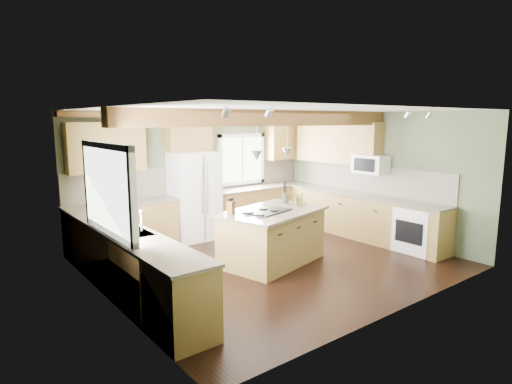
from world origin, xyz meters
TOP-DOWN VIEW (x-y plane):
  - floor at (0.00, 0.00)m, footprint 5.60×5.60m
  - ceiling at (0.00, 0.00)m, footprint 5.60×5.60m
  - wall_back at (0.00, 2.50)m, footprint 5.60×0.00m
  - wall_left at (-2.80, 0.00)m, footprint 0.00×5.00m
  - wall_right at (2.80, 0.00)m, footprint 0.00×5.00m
  - ceiling_beam at (0.00, -0.02)m, footprint 5.55×0.26m
  - soffit_trim at (0.00, 2.40)m, footprint 5.55×0.20m
  - backsplash_back at (0.00, 2.48)m, footprint 5.58×0.03m
  - backsplash_right at (2.78, 0.05)m, footprint 0.03×3.70m
  - base_cab_back_left at (-1.79, 2.20)m, footprint 2.02×0.60m
  - counter_back_left at (-1.79, 2.20)m, footprint 2.06×0.64m
  - base_cab_back_right at (1.49, 2.20)m, footprint 2.62×0.60m
  - counter_back_right at (1.49, 2.20)m, footprint 2.66×0.64m
  - base_cab_left at (-2.50, 0.05)m, footprint 0.60×3.70m
  - counter_left at (-2.50, 0.05)m, footprint 0.64×3.74m
  - base_cab_right at (2.50, 0.05)m, footprint 0.60×3.70m
  - counter_right at (2.50, 0.05)m, footprint 0.64×3.74m
  - upper_cab_back_left at (-1.99, 2.33)m, footprint 1.40×0.35m
  - upper_cab_over_fridge at (-0.30, 2.33)m, footprint 0.96×0.35m
  - upper_cab_right at (2.62, 0.90)m, footprint 0.35×2.20m
  - upper_cab_back_corner at (2.30, 2.33)m, footprint 0.90×0.35m
  - window_left at (-2.78, 0.05)m, footprint 0.04×1.60m
  - window_back at (1.15, 2.48)m, footprint 1.10×0.04m
  - sink at (-2.50, 0.05)m, footprint 0.50×0.65m
  - faucet at (-2.32, 0.05)m, footprint 0.02×0.02m
  - dishwasher at (-2.49, -1.25)m, footprint 0.60×0.60m
  - oven at (2.49, -1.25)m, footprint 0.60×0.72m
  - microwave at (2.58, -0.05)m, footprint 0.40×0.70m
  - pendant_left at (-0.43, -0.12)m, footprint 0.18×0.18m
  - pendant_right at (0.41, 0.09)m, footprint 0.18×0.18m
  - refrigerator at (-0.30, 2.12)m, footprint 0.90×0.74m
  - island at (-0.01, -0.02)m, footprint 1.95×1.45m
  - island_top at (-0.01, -0.02)m, footprint 2.09×1.59m
  - cooktop at (-0.15, -0.05)m, footprint 0.85×0.67m
  - knife_block at (-0.73, 0.18)m, footprint 0.16×0.15m
  - utensil_crock at (0.62, 0.36)m, footprint 0.14×0.14m
  - bottle_tray at (0.65, 0.02)m, footprint 0.31×0.31m

SIDE VIEW (x-z plane):
  - floor at x=0.00m, z-range 0.00..0.00m
  - dishwasher at x=-2.49m, z-range 0.01..0.85m
  - oven at x=2.49m, z-range 0.01..0.85m
  - base_cab_back_left at x=-1.79m, z-range 0.00..0.88m
  - base_cab_back_right at x=1.49m, z-range 0.00..0.88m
  - base_cab_left at x=-2.50m, z-range 0.00..0.88m
  - base_cab_right at x=2.50m, z-range 0.00..0.88m
  - island at x=-0.01m, z-range 0.00..0.88m
  - counter_back_left at x=-1.79m, z-range 0.88..0.92m
  - counter_back_right at x=1.49m, z-range 0.88..0.92m
  - counter_left at x=-2.50m, z-range 0.88..0.92m
  - counter_right at x=2.50m, z-range 0.88..0.92m
  - refrigerator at x=-0.30m, z-range 0.00..1.80m
  - island_top at x=-0.01m, z-range 0.88..0.92m
  - sink at x=-2.50m, z-range 0.89..0.92m
  - cooktop at x=-0.15m, z-range 0.92..0.94m
  - utensil_crock at x=0.62m, z-range 0.92..1.09m
  - bottle_tray at x=0.65m, z-range 0.92..1.13m
  - knife_block at x=-0.73m, z-range 0.92..1.14m
  - faucet at x=-2.32m, z-range 0.91..1.19m
  - backsplash_back at x=0.00m, z-range 0.92..1.50m
  - backsplash_right at x=2.78m, z-range 0.92..1.50m
  - wall_back at x=0.00m, z-range -1.50..4.10m
  - wall_left at x=-2.80m, z-range -1.20..3.80m
  - wall_right at x=2.80m, z-range -1.20..3.80m
  - window_back at x=1.15m, z-range 1.05..2.05m
  - window_left at x=-2.78m, z-range 1.02..2.08m
  - microwave at x=2.58m, z-range 1.36..1.74m
  - pendant_left at x=-0.43m, z-range 1.80..1.96m
  - pendant_right at x=0.41m, z-range 1.80..1.96m
  - upper_cab_back_left at x=-1.99m, z-range 1.50..2.40m
  - upper_cab_right at x=2.62m, z-range 1.50..2.40m
  - upper_cab_back_corner at x=2.30m, z-range 1.50..2.40m
  - upper_cab_over_fridge at x=-0.30m, z-range 1.80..2.50m
  - ceiling_beam at x=0.00m, z-range 2.34..2.60m
  - soffit_trim at x=0.00m, z-range 2.49..2.59m
  - ceiling at x=0.00m, z-range 2.60..2.60m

